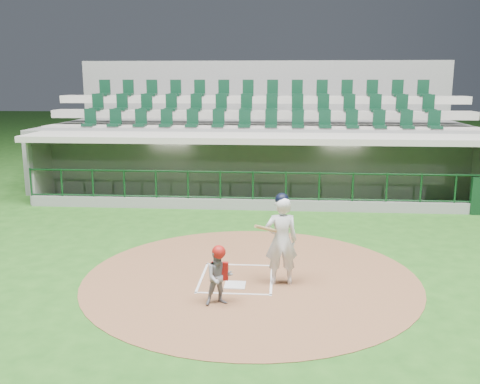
# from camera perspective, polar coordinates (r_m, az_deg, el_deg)

# --- Properties ---
(ground) EXTENTS (120.00, 120.00, 0.00)m
(ground) POSITION_cam_1_polar(r_m,az_deg,el_deg) (11.91, -0.24, -8.74)
(ground) COLOR #1E4E16
(ground) RESTS_ON ground
(dirt_circle) EXTENTS (7.20, 7.20, 0.01)m
(dirt_circle) POSITION_cam_1_polar(r_m,az_deg,el_deg) (11.70, 1.16, -9.09)
(dirt_circle) COLOR brown
(dirt_circle) RESTS_ON ground
(home_plate) EXTENTS (0.43, 0.43, 0.02)m
(home_plate) POSITION_cam_1_polar(r_m,az_deg,el_deg) (11.25, -0.54, -9.88)
(home_plate) COLOR silver
(home_plate) RESTS_ON dirt_circle
(batter_box_chalk) EXTENTS (1.55, 1.80, 0.01)m
(batter_box_chalk) POSITION_cam_1_polar(r_m,az_deg,el_deg) (11.62, -0.36, -9.18)
(batter_box_chalk) COLOR silver
(batter_box_chalk) RESTS_ON ground
(dugout_structure) EXTENTS (16.40, 3.70, 3.00)m
(dugout_structure) POSITION_cam_1_polar(r_m,az_deg,el_deg) (19.22, 2.55, 2.19)
(dugout_structure) COLOR slate
(dugout_structure) RESTS_ON ground
(seating_deck) EXTENTS (17.00, 6.72, 5.15)m
(seating_deck) POSITION_cam_1_polar(r_m,az_deg,el_deg) (22.20, 2.11, 4.71)
(seating_deck) COLOR slate
(seating_deck) RESTS_ON ground
(batter) EXTENTS (0.91, 0.91, 1.94)m
(batter) POSITION_cam_1_polar(r_m,az_deg,el_deg) (11.08, 4.42, -5.04)
(batter) COLOR silver
(batter) RESTS_ON dirt_circle
(catcher) EXTENTS (0.64, 0.57, 1.16)m
(catcher) POSITION_cam_1_polar(r_m,az_deg,el_deg) (10.18, -2.25, -8.85)
(catcher) COLOR gray
(catcher) RESTS_ON dirt_circle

